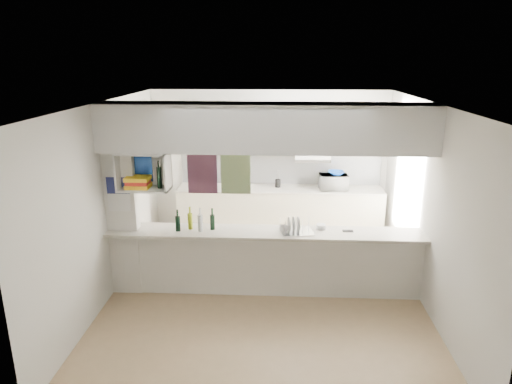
# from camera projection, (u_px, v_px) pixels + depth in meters

# --- Properties ---
(floor) EXTENTS (4.80, 4.80, 0.00)m
(floor) POSITION_uv_depth(u_px,v_px,m) (264.00, 293.00, 6.32)
(floor) COLOR tan
(floor) RESTS_ON ground
(ceiling) EXTENTS (4.80, 4.80, 0.00)m
(ceiling) POSITION_uv_depth(u_px,v_px,m) (266.00, 103.00, 5.58)
(ceiling) COLOR white
(ceiling) RESTS_ON wall_back
(wall_back) EXTENTS (4.20, 0.00, 4.20)m
(wall_back) POSITION_uv_depth(u_px,v_px,m) (269.00, 163.00, 8.25)
(wall_back) COLOR silver
(wall_back) RESTS_ON floor
(wall_left) EXTENTS (0.00, 4.80, 4.80)m
(wall_left) POSITION_uv_depth(u_px,v_px,m) (107.00, 201.00, 6.05)
(wall_left) COLOR silver
(wall_left) RESTS_ON floor
(wall_right) EXTENTS (0.00, 4.80, 4.80)m
(wall_right) POSITION_uv_depth(u_px,v_px,m) (428.00, 207.00, 5.84)
(wall_right) COLOR silver
(wall_right) RESTS_ON floor
(servery_partition) EXTENTS (4.20, 0.50, 2.60)m
(servery_partition) POSITION_uv_depth(u_px,v_px,m) (252.00, 177.00, 5.86)
(servery_partition) COLOR silver
(servery_partition) RESTS_ON floor
(cubby_shelf) EXTENTS (0.65, 0.35, 0.50)m
(cubby_shelf) POSITION_uv_depth(u_px,v_px,m) (143.00, 173.00, 5.85)
(cubby_shelf) COLOR white
(cubby_shelf) RESTS_ON bulkhead
(kitchen_run) EXTENTS (3.60, 0.63, 2.24)m
(kitchen_run) POSITION_uv_depth(u_px,v_px,m) (278.00, 192.00, 8.12)
(kitchen_run) COLOR beige
(kitchen_run) RESTS_ON floor
(microwave) EXTENTS (0.50, 0.36, 0.26)m
(microwave) POSITION_uv_depth(u_px,v_px,m) (334.00, 182.00, 7.94)
(microwave) COLOR white
(microwave) RESTS_ON bench_top
(bowl) EXTENTS (0.28, 0.28, 0.07)m
(bowl) POSITION_uv_depth(u_px,v_px,m) (336.00, 173.00, 7.87)
(bowl) COLOR navy
(bowl) RESTS_ON microwave
(dish_rack) EXTENTS (0.47, 0.38, 0.22)m
(dish_rack) POSITION_uv_depth(u_px,v_px,m) (297.00, 226.00, 5.99)
(dish_rack) COLOR silver
(dish_rack) RESTS_ON breakfast_bar
(cup) EXTENTS (0.13, 0.13, 0.09)m
(cup) POSITION_uv_depth(u_px,v_px,m) (284.00, 229.00, 5.96)
(cup) COLOR white
(cup) RESTS_ON dish_rack
(wine_bottles) EXTENTS (0.52, 0.15, 0.33)m
(wine_bottles) POSITION_uv_depth(u_px,v_px,m) (195.00, 222.00, 6.06)
(wine_bottles) COLOR black
(wine_bottles) RESTS_ON breakfast_bar
(plastic_tubs) EXTENTS (0.48, 0.17, 0.06)m
(plastic_tubs) POSITION_uv_depth(u_px,v_px,m) (323.00, 227.00, 6.12)
(plastic_tubs) COLOR silver
(plastic_tubs) RESTS_ON breakfast_bar
(utensil_jar) EXTENTS (0.10, 0.10, 0.14)m
(utensil_jar) POSITION_uv_depth(u_px,v_px,m) (278.00, 183.00, 8.09)
(utensil_jar) COLOR black
(utensil_jar) RESTS_ON bench_top
(knife_block) EXTENTS (0.11, 0.09, 0.20)m
(knife_block) POSITION_uv_depth(u_px,v_px,m) (245.00, 181.00, 8.14)
(knife_block) COLOR brown
(knife_block) RESTS_ON bench_top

